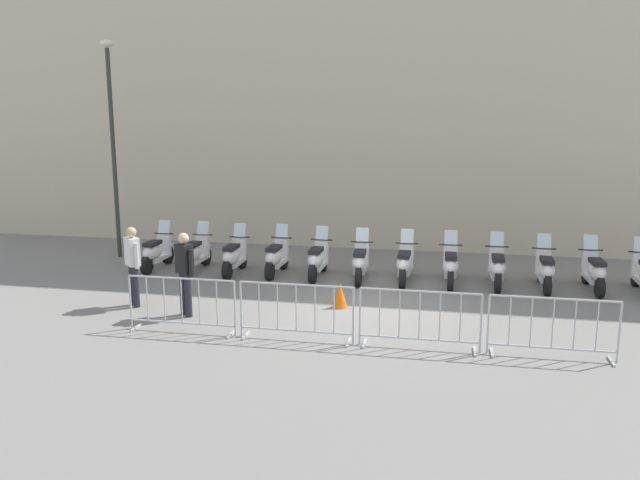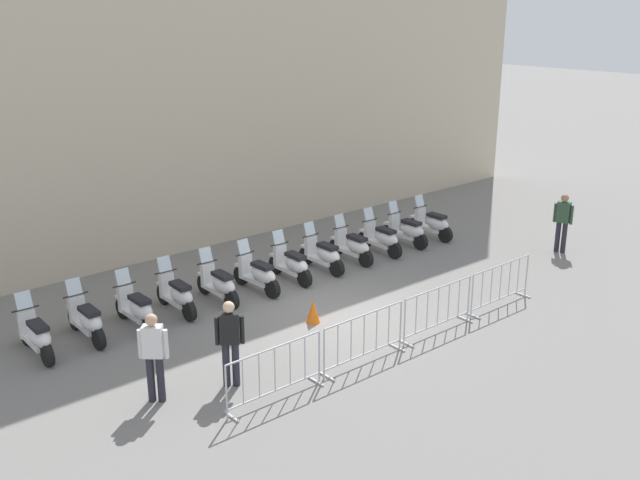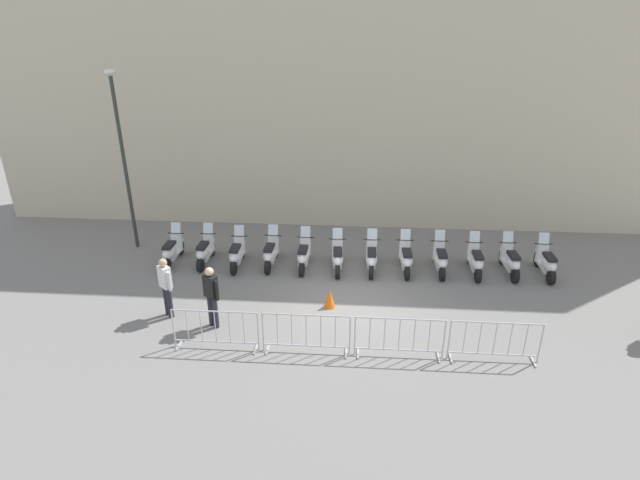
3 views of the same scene
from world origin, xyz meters
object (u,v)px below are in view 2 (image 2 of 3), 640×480
traffic_cone (313,311)px  motorcycle_1 (87,321)px  barrier_segment_2 (438,310)px  motorcycle_11 (432,224)px  motorcycle_0 (37,336)px  barrier_segment_1 (364,339)px  officer_mid_plaza (230,339)px  barrier_segment_3 (500,285)px  motorcycle_7 (323,255)px  motorcycle_10 (407,230)px  motorcycle_4 (219,284)px  motorcycle_3 (177,295)px  officer_near_row_end (563,219)px  officer_by_barriers (154,352)px  motorcycle_5 (258,275)px  motorcycle_6 (292,264)px  barrier_segment_0 (275,374)px  motorcycle_2 (137,309)px  motorcycle_8 (353,246)px  motorcycle_9 (382,238)px

traffic_cone → motorcycle_1: bearing=146.1°
barrier_segment_2 → motorcycle_11: bearing=38.4°
motorcycle_0 → barrier_segment_1: 6.67m
motorcycle_0 → motorcycle_11: 12.05m
traffic_cone → officer_mid_plaza: bearing=-162.6°
barrier_segment_3 → motorcycle_1: bearing=146.8°
motorcycle_0 → barrier_segment_1: (4.56, -4.87, 0.07)m
motorcycle_0 → motorcycle_7: same height
motorcycle_10 → motorcycle_1: bearing=175.7°
motorcycle_10 → barrier_segment_1: size_ratio=0.81×
motorcycle_4 → motorcycle_3: bearing=172.1°
motorcycle_3 → officer_near_row_end: 11.12m
motorcycle_1 → barrier_segment_2: 7.57m
motorcycle_10 → officer_by_barriers: (-10.15, -2.45, 0.53)m
motorcycle_7 → officer_mid_plaza: officer_mid_plaza is taller
officer_mid_plaza → traffic_cone: 3.30m
officer_near_row_end → motorcycle_5: bearing=155.2°
motorcycle_4 → motorcycle_10: (6.56, -0.44, 0.00)m
motorcycle_1 → motorcycle_4: same height
motorcycle_1 → motorcycle_11: size_ratio=1.00×
motorcycle_4 → officer_mid_plaza: 4.12m
motorcycle_6 → barrier_segment_0: 5.91m
motorcycle_2 → motorcycle_3: (1.10, 0.05, 0.00)m
motorcycle_4 → officer_mid_plaza: bearing=-123.8°
barrier_segment_1 → officer_near_row_end: 9.08m
motorcycle_8 → barrier_segment_0: size_ratio=0.81×
motorcycle_4 → motorcycle_11: size_ratio=1.00×
motorcycle_1 → officer_near_row_end: officer_near_row_end is taller
motorcycle_11 → barrier_segment_1: motorcycle_11 is taller
motorcycle_2 → motorcycle_10: (8.75, -0.53, 0.00)m
motorcycle_9 → traffic_cone: size_ratio=3.14×
traffic_cone → barrier_segment_2: bearing=-54.7°
barrier_segment_0 → motorcycle_9: bearing=27.9°
officer_by_barriers → traffic_cone: 4.47m
motorcycle_0 → barrier_segment_3: (8.99, -5.20, 0.07)m
motorcycle_2 → motorcycle_5: 3.29m
motorcycle_7 → barrier_segment_0: size_ratio=0.81×
motorcycle_2 → officer_by_barriers: size_ratio=1.00×
motorcycle_0 → motorcycle_9: same height
barrier_segment_0 → motorcycle_1: bearing=105.1°
motorcycle_0 → motorcycle_2: size_ratio=1.00×
motorcycle_5 → motorcycle_7: (2.19, -0.09, 0.00)m
motorcycle_8 → traffic_cone: size_ratio=3.14×
motorcycle_2 → motorcycle_11: 9.85m
motorcycle_0 → traffic_cone: (5.17, -2.77, -0.18)m
motorcycle_0 → motorcycle_6: same height
motorcycle_1 → motorcycle_6: size_ratio=1.00×
barrier_segment_3 → officer_near_row_end: size_ratio=1.23×
motorcycle_10 → motorcycle_5: bearing=177.1°
officer_near_row_end → barrier_segment_0: bearing=-177.8°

